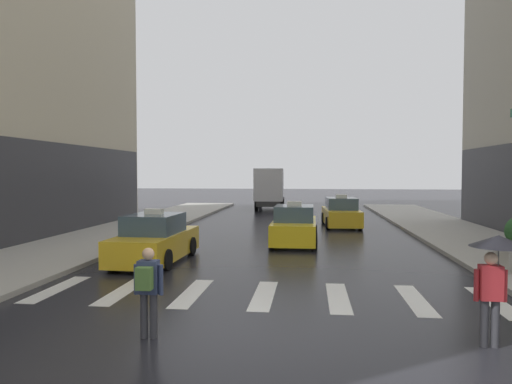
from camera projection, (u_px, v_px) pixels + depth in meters
ground_plane at (248, 338)px, 8.43m from camera, size 160.00×160.00×0.00m
crosswalk_markings at (264, 295)px, 11.41m from camera, size 11.30×2.80×0.01m
taxi_lead at (155, 240)px, 15.70m from camera, size 2.04×4.59×1.80m
taxi_second at (294, 226)px, 19.79m from camera, size 1.96×4.56×1.80m
taxi_third at (341, 214)px, 26.07m from camera, size 2.11×4.62×1.80m
box_truck at (270, 187)px, 38.31m from camera, size 2.52×7.62×3.35m
pedestrian_with_umbrella at (496, 260)px, 7.94m from camera, size 0.96×0.96×1.94m
pedestrian_with_backpack at (148, 285)px, 8.38m from camera, size 0.55×0.43×1.65m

